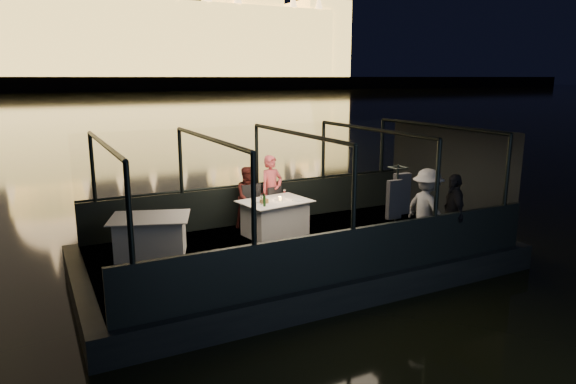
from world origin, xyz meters
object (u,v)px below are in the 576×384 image
person_man_maroon (249,196)px  dining_table_aft (151,236)px  coat_stand (396,215)px  passenger_dark (453,210)px  wine_bottle (264,199)px  chair_port_left (255,211)px  dining_table_central (275,218)px  passenger_stripe (427,208)px  person_woman_coral (272,193)px  chair_port_right (278,209)px

person_man_maroon → dining_table_aft: bearing=-162.7°
coat_stand → passenger_dark: 1.38m
person_man_maroon → wine_bottle: size_ratio=5.21×
chair_port_left → person_man_maroon: bearing=92.4°
coat_stand → person_man_maroon: coat_stand is taller
dining_table_central → passenger_stripe: bearing=-44.1°
person_woman_coral → wine_bottle: (-0.67, -1.07, 0.17)m
chair_port_left → coat_stand: 3.40m
chair_port_right → chair_port_left: bearing=152.8°
passenger_dark → dining_table_aft: bearing=-88.1°
dining_table_aft → coat_stand: (3.97, -2.38, 0.51)m
dining_table_central → coat_stand: coat_stand is taller
chair_port_left → passenger_dark: 4.23m
coat_stand → passenger_stripe: size_ratio=1.12×
dining_table_central → passenger_stripe: size_ratio=0.89×
person_woman_coral → passenger_stripe: (2.02, -2.95, 0.10)m
dining_table_aft → wine_bottle: size_ratio=5.43×
chair_port_right → passenger_stripe: (1.99, -2.67, 0.40)m
coat_stand → wine_bottle: coat_stand is taller
dining_table_central → passenger_dark: size_ratio=0.93×
chair_port_right → person_man_maroon: person_man_maroon is taller
chair_port_left → coat_stand: coat_stand is taller
person_man_maroon → chair_port_right: bearing=-31.6°
chair_port_right → coat_stand: (0.96, -2.97, 0.45)m
wine_bottle → chair_port_left: bearing=80.0°
person_woman_coral → wine_bottle: size_ratio=6.05×
wine_bottle → passenger_stripe: bearing=-35.0°
dining_table_central → chair_port_left: (-0.25, 0.50, 0.06)m
person_man_maroon → passenger_dark: size_ratio=0.90×
chair_port_left → person_woman_coral: size_ratio=0.61×
passenger_stripe → passenger_dark: size_ratio=1.05×
chair_port_left → passenger_dark: passenger_dark is taller
dining_table_aft → person_man_maroon: size_ratio=1.04×
dining_table_central → chair_port_right: (0.30, 0.45, 0.06)m
dining_table_central → wine_bottle: wine_bottle is taller
chair_port_left → dining_table_aft: bearing=-170.3°
person_man_maroon → passenger_dark: passenger_dark is taller
person_man_maroon → wine_bottle: (-0.11, -1.11, 0.17)m
person_man_maroon → passenger_dark: (2.92, -3.33, 0.10)m
dining_table_aft → passenger_dark: passenger_dark is taller
chair_port_right → person_woman_coral: size_ratio=0.56×
passenger_dark → wine_bottle: passenger_dark is taller
dining_table_central → person_woman_coral: (0.27, 0.74, 0.36)m
dining_table_aft → person_man_maroon: (2.42, 0.90, 0.36)m
person_woman_coral → person_man_maroon: person_woman_coral is taller
dining_table_aft → wine_bottle: 2.38m
chair_port_left → person_man_maroon: size_ratio=0.71×
chair_port_right → dining_table_aft: bearing=168.6°
chair_port_left → person_man_maroon: person_man_maroon is taller
passenger_stripe → person_man_maroon: bearing=38.7°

